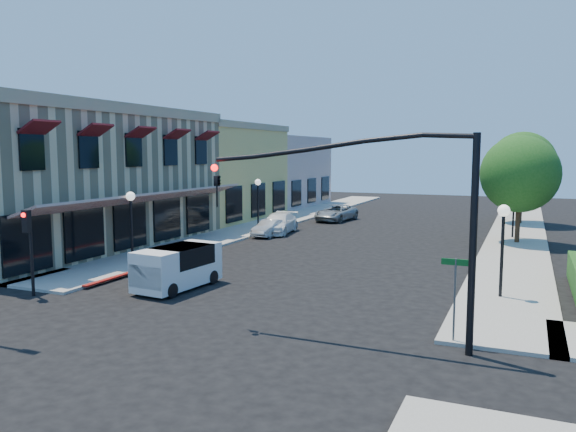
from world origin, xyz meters
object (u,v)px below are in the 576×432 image
at_px(lamppost_right_far, 514,196).
at_px(parked_car_c, 278,223).
at_px(street_name_sign, 455,286).
at_px(parked_car_b, 269,228).
at_px(street_tree_b, 522,165).
at_px(lamppost_right_near, 503,227).
at_px(white_van, 177,265).
at_px(parked_car_d, 336,213).
at_px(signal_mast_arm, 394,203).
at_px(secondary_signal, 29,236).
at_px(parked_car_a, 171,267).
at_px(lamppost_left_far, 258,191).
at_px(street_tree_a, 520,174).
at_px(lamppost_left_near, 131,209).

distance_m(lamppost_right_far, parked_car_c, 15.27).
height_order(street_name_sign, parked_car_b, street_name_sign).
bearing_deg(street_tree_b, parked_car_b, -139.09).
bearing_deg(lamppost_right_far, lamppost_right_near, -90.00).
distance_m(lamppost_right_near, parked_car_c, 19.37).
relative_size(lamppost_right_near, parked_car_b, 1.09).
distance_m(white_van, parked_car_d, 24.02).
distance_m(street_tree_b, signal_mast_arm, 30.65).
distance_m(street_tree_b, white_van, 30.24).
relative_size(secondary_signal, parked_car_a, 1.05).
bearing_deg(parked_car_c, lamppost_left_far, 138.55).
distance_m(lamppost_right_near, parked_car_b, 18.49).
relative_size(street_name_sign, lamppost_right_near, 0.70).
bearing_deg(lamppost_right_near, parked_car_b, 143.19).
xyz_separation_m(street_tree_b, parked_car_b, (-15.00, -13.00, -4.01)).
bearing_deg(parked_car_d, signal_mast_arm, -61.14).
relative_size(street_tree_a, secondary_signal, 1.95).
height_order(white_van, parked_car_a, white_van).
bearing_deg(parked_car_b, street_name_sign, -48.99).
height_order(secondary_signal, lamppost_left_far, lamppost_left_far).
bearing_deg(lamppost_left_far, lamppost_left_near, -90.00).
distance_m(white_van, parked_car_c, 16.01).
bearing_deg(parked_car_c, lamppost_left_near, -107.74).
distance_m(street_tree_a, street_name_sign, 20.00).
relative_size(street_name_sign, parked_car_b, 0.77).
bearing_deg(white_van, parked_car_b, 100.36).
height_order(street_tree_b, lamppost_left_near, street_tree_b).
height_order(lamppost_right_near, parked_car_b, lamppost_right_near).
bearing_deg(secondary_signal, parked_car_a, 55.13).
bearing_deg(parked_car_d, lamppost_right_near, -49.78).
height_order(signal_mast_arm, lamppost_left_near, signal_mast_arm).
bearing_deg(parked_car_a, lamppost_right_near, 9.54).
bearing_deg(parked_car_d, street_tree_a, -18.58).
height_order(street_tree_a, parked_car_a, street_tree_a).
xyz_separation_m(street_tree_a, street_name_sign, (-1.30, -19.80, -2.50)).
relative_size(street_tree_a, street_tree_b, 0.92).
bearing_deg(lamppost_left_far, street_name_sign, -51.06).
distance_m(street_tree_b, lamppost_right_near, 24.07).
distance_m(lamppost_right_near, white_van, 12.65).
relative_size(signal_mast_arm, parked_car_a, 2.53).
distance_m(street_tree_b, lamppost_left_near, 29.64).
relative_size(street_tree_a, parked_car_b, 1.99).
height_order(street_name_sign, lamppost_right_far, lamppost_right_far).
bearing_deg(street_tree_a, parked_car_b, -168.69).
bearing_deg(parked_car_a, lamppost_left_far, 104.01).
xyz_separation_m(lamppost_right_near, parked_car_c, (-14.70, 12.44, -2.07)).
xyz_separation_m(lamppost_left_far, white_van, (4.93, -17.36, -1.75)).
bearing_deg(parked_car_a, white_van, -46.91).
bearing_deg(lamppost_right_far, white_van, -121.96).
xyz_separation_m(street_tree_b, street_name_sign, (-1.30, -29.80, -2.85)).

